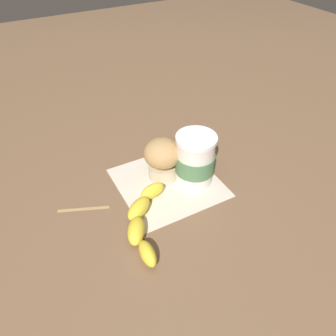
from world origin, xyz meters
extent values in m
plane|color=brown|center=(0.00, 0.00, 0.00)|extent=(3.00, 3.00, 0.00)
cube|color=beige|center=(0.00, 0.00, 0.00)|extent=(0.23, 0.23, 0.00)
cylinder|color=silver|center=(-0.06, 0.02, 0.06)|extent=(0.09, 0.09, 0.11)
cylinder|color=white|center=(-0.06, 0.02, 0.12)|extent=(0.09, 0.09, 0.01)
cylinder|color=#4C754C|center=(-0.06, 0.02, 0.05)|extent=(0.09, 0.09, 0.04)
cylinder|color=beige|center=(0.00, -0.02, 0.02)|extent=(0.07, 0.07, 0.04)
ellipsoid|color=#AD8451|center=(0.00, -0.02, 0.07)|extent=(0.09, 0.09, 0.07)
ellipsoid|color=yellow|center=(0.05, 0.02, 0.02)|extent=(0.06, 0.03, 0.03)
ellipsoid|color=yellow|center=(0.10, 0.06, 0.02)|extent=(0.08, 0.07, 0.03)
ellipsoid|color=yellow|center=(0.13, 0.11, 0.02)|extent=(0.06, 0.08, 0.03)
ellipsoid|color=yellow|center=(0.13, 0.17, 0.02)|extent=(0.03, 0.06, 0.03)
cube|color=tan|center=(0.20, -0.01, 0.00)|extent=(0.10, 0.05, 0.00)
camera|label=1|loc=(0.27, 0.50, 0.52)|focal=35.00mm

